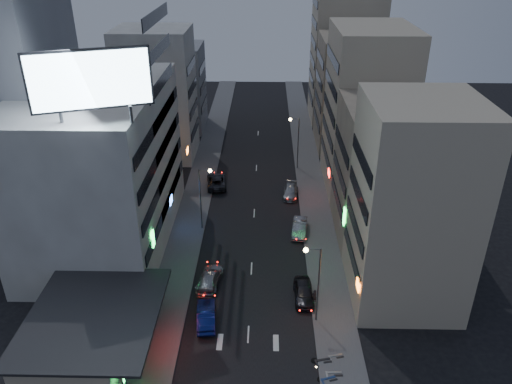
{
  "coord_description": "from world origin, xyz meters",
  "views": [
    {
      "loc": [
        1.43,
        -30.09,
        32.44
      ],
      "look_at": [
        0.39,
        18.59,
        6.98
      ],
      "focal_mm": 35.0,
      "sensor_mm": 36.0,
      "label": 1
    }
  ],
  "objects_px": {
    "scooter_silver_a": "(342,366)",
    "scooter_blue": "(335,370)",
    "parked_car_right_mid": "(300,228)",
    "scooter_black_b": "(330,352)",
    "scooter_silver_b": "(342,348)",
    "parked_car_right_far": "(291,191)",
    "road_car_blue": "(206,315)",
    "parked_car_right_near": "(304,292)",
    "road_car_silver": "(210,278)",
    "person": "(314,296)",
    "parked_car_left": "(216,181)"
  },
  "relations": [
    {
      "from": "parked_car_left",
      "to": "road_car_silver",
      "type": "height_order",
      "value": "parked_car_left"
    },
    {
      "from": "scooter_black_b",
      "to": "scooter_silver_b",
      "type": "xyz_separation_m",
      "value": [
        1.08,
        0.51,
        -0.06
      ]
    },
    {
      "from": "road_car_silver",
      "to": "person",
      "type": "xyz_separation_m",
      "value": [
        10.52,
        -2.83,
        0.13
      ]
    },
    {
      "from": "parked_car_right_mid",
      "to": "scooter_black_b",
      "type": "xyz_separation_m",
      "value": [
        1.49,
        -20.03,
        -0.02
      ]
    },
    {
      "from": "parked_car_right_far",
      "to": "scooter_silver_a",
      "type": "bearing_deg",
      "value": -79.16
    },
    {
      "from": "parked_car_right_mid",
      "to": "parked_car_left",
      "type": "height_order",
      "value": "parked_car_left"
    },
    {
      "from": "scooter_blue",
      "to": "road_car_silver",
      "type": "bearing_deg",
      "value": 26.24
    },
    {
      "from": "parked_car_right_mid",
      "to": "scooter_silver_b",
      "type": "distance_m",
      "value": 19.69
    },
    {
      "from": "parked_car_right_mid",
      "to": "scooter_black_b",
      "type": "distance_m",
      "value": 20.08
    },
    {
      "from": "parked_car_right_far",
      "to": "scooter_silver_b",
      "type": "height_order",
      "value": "parked_car_right_far"
    },
    {
      "from": "road_car_blue",
      "to": "scooter_silver_a",
      "type": "relative_size",
      "value": 2.37
    },
    {
      "from": "parked_car_right_near",
      "to": "scooter_blue",
      "type": "bearing_deg",
      "value": -79.93
    },
    {
      "from": "parked_car_right_near",
      "to": "road_car_silver",
      "type": "height_order",
      "value": "parked_car_right_near"
    },
    {
      "from": "parked_car_left",
      "to": "parked_car_right_far",
      "type": "relative_size",
      "value": 1.21
    },
    {
      "from": "scooter_silver_b",
      "to": "scooter_black_b",
      "type": "bearing_deg",
      "value": 100.28
    },
    {
      "from": "road_car_blue",
      "to": "scooter_silver_a",
      "type": "xyz_separation_m",
      "value": [
        11.89,
        -5.82,
        -0.05
      ]
    },
    {
      "from": "parked_car_right_far",
      "to": "road_car_blue",
      "type": "bearing_deg",
      "value": -104.01
    },
    {
      "from": "scooter_silver_a",
      "to": "scooter_silver_b",
      "type": "xyz_separation_m",
      "value": [
        0.26,
        2.01,
        -0.04
      ]
    },
    {
      "from": "scooter_blue",
      "to": "parked_car_left",
      "type": "bearing_deg",
      "value": 2.72
    },
    {
      "from": "parked_car_right_mid",
      "to": "road_car_silver",
      "type": "bearing_deg",
      "value": -126.94
    },
    {
      "from": "parked_car_right_near",
      "to": "scooter_silver_a",
      "type": "height_order",
      "value": "parked_car_right_near"
    },
    {
      "from": "road_car_blue",
      "to": "scooter_silver_a",
      "type": "bearing_deg",
      "value": 147.57
    },
    {
      "from": "parked_car_right_far",
      "to": "scooter_blue",
      "type": "relative_size",
      "value": 2.44
    },
    {
      "from": "scooter_silver_a",
      "to": "scooter_silver_b",
      "type": "height_order",
      "value": "scooter_silver_a"
    },
    {
      "from": "road_car_blue",
      "to": "parked_car_right_near",
      "type": "bearing_deg",
      "value": -165.52
    },
    {
      "from": "parked_car_right_mid",
      "to": "road_car_blue",
      "type": "xyz_separation_m",
      "value": [
        -9.58,
        -15.71,
        0.02
      ]
    },
    {
      "from": "person",
      "to": "parked_car_left",
      "type": "bearing_deg",
      "value": -99.33
    },
    {
      "from": "parked_car_right_mid",
      "to": "scooter_silver_a",
      "type": "distance_m",
      "value": 21.66
    },
    {
      "from": "scooter_silver_a",
      "to": "scooter_blue",
      "type": "distance_m",
      "value": 0.76
    },
    {
      "from": "person",
      "to": "parked_car_right_mid",
      "type": "bearing_deg",
      "value": -121.39
    },
    {
      "from": "parked_car_right_mid",
      "to": "road_car_blue",
      "type": "height_order",
      "value": "road_car_blue"
    },
    {
      "from": "parked_car_right_near",
      "to": "scooter_blue",
      "type": "height_order",
      "value": "parked_car_right_near"
    },
    {
      "from": "road_car_blue",
      "to": "scooter_silver_b",
      "type": "bearing_deg",
      "value": 156.25
    },
    {
      "from": "road_car_silver",
      "to": "scooter_black_b",
      "type": "distance_m",
      "value": 15.05
    },
    {
      "from": "scooter_silver_a",
      "to": "scooter_black_b",
      "type": "relative_size",
      "value": 0.98
    },
    {
      "from": "parked_car_left",
      "to": "road_car_blue",
      "type": "height_order",
      "value": "road_car_blue"
    },
    {
      "from": "scooter_silver_a",
      "to": "scooter_blue",
      "type": "bearing_deg",
      "value": 123.02
    },
    {
      "from": "parked_car_right_mid",
      "to": "scooter_silver_b",
      "type": "bearing_deg",
      "value": -75.21
    },
    {
      "from": "road_car_silver",
      "to": "scooter_blue",
      "type": "distance_m",
      "value": 16.54
    },
    {
      "from": "parked_car_left",
      "to": "scooter_silver_a",
      "type": "height_order",
      "value": "parked_car_left"
    },
    {
      "from": "parked_car_left",
      "to": "scooter_blue",
      "type": "bearing_deg",
      "value": 103.7
    },
    {
      "from": "parked_car_right_near",
      "to": "scooter_silver_a",
      "type": "distance_m",
      "value": 9.71
    },
    {
      "from": "parked_car_right_mid",
      "to": "scooter_silver_a",
      "type": "bearing_deg",
      "value": -76.6
    },
    {
      "from": "road_car_silver",
      "to": "parked_car_right_mid",
      "type": "bearing_deg",
      "value": -126.58
    },
    {
      "from": "parked_car_right_far",
      "to": "parked_car_right_mid",
      "type": "bearing_deg",
      "value": -80.51
    },
    {
      "from": "road_car_silver",
      "to": "scooter_blue",
      "type": "height_order",
      "value": "road_car_silver"
    },
    {
      "from": "scooter_blue",
      "to": "scooter_silver_b",
      "type": "distance_m",
      "value": 2.6
    },
    {
      "from": "parked_car_right_near",
      "to": "road_car_blue",
      "type": "distance_m",
      "value": 9.95
    },
    {
      "from": "parked_car_right_near",
      "to": "scooter_silver_b",
      "type": "relative_size",
      "value": 2.5
    },
    {
      "from": "parked_car_right_near",
      "to": "scooter_black_b",
      "type": "bearing_deg",
      "value": -78.58
    }
  ]
}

